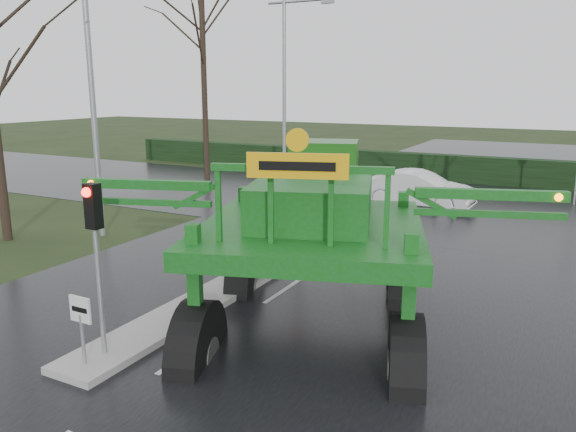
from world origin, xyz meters
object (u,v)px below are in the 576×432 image
at_px(street_light_left_near, 96,64).
at_px(white_sedan, 418,207).
at_px(street_light_left_far, 289,73).
at_px(traffic_signal_mid, 299,173).
at_px(traffic_signal_near, 95,233).
at_px(crop_sprayer, 197,222).
at_px(keep_left_sign, 81,319).

relative_size(street_light_left_near, white_sedan, 2.06).
xyz_separation_m(street_light_left_far, white_sedan, (8.50, -3.81, -5.99)).
relative_size(traffic_signal_mid, white_sedan, 0.73).
distance_m(traffic_signal_near, street_light_left_near, 10.40).
distance_m(street_light_left_near, street_light_left_far, 14.00).
distance_m(street_light_left_near, crop_sprayer, 10.63).
bearing_deg(keep_left_sign, street_light_left_far, 107.78).
bearing_deg(keep_left_sign, traffic_signal_mid, 90.00).
relative_size(keep_left_sign, traffic_signal_near, 0.38).
bearing_deg(crop_sprayer, keep_left_sign, -147.11).
relative_size(traffic_signal_near, traffic_signal_mid, 1.00).
xyz_separation_m(traffic_signal_mid, crop_sprayer, (1.41, -7.24, 0.10)).
bearing_deg(street_light_left_far, traffic_signal_mid, -61.14).
bearing_deg(traffic_signal_mid, crop_sprayer, -78.98).
relative_size(street_light_left_far, crop_sprayer, 1.03).
relative_size(keep_left_sign, street_light_left_far, 0.14).
bearing_deg(street_light_left_far, traffic_signal_near, -71.83).
distance_m(crop_sprayer, white_sedan, 16.16).
relative_size(traffic_signal_mid, street_light_left_far, 0.35).
relative_size(street_light_left_near, street_light_left_far, 1.00).
bearing_deg(keep_left_sign, white_sedan, 84.80).
height_order(traffic_signal_mid, street_light_left_far, street_light_left_far).
height_order(traffic_signal_near, white_sedan, traffic_signal_near).
distance_m(traffic_signal_near, street_light_left_far, 22.37).
relative_size(traffic_signal_near, crop_sprayer, 0.36).
distance_m(keep_left_sign, traffic_signal_near, 1.61).
bearing_deg(crop_sprayer, white_sedan, 71.00).
xyz_separation_m(traffic_signal_near, traffic_signal_mid, (0.00, 8.50, 0.00)).
height_order(keep_left_sign, street_light_left_near, street_light_left_near).
xyz_separation_m(traffic_signal_mid, street_light_left_far, (-6.89, 12.51, 3.40)).
distance_m(street_light_left_near, white_sedan, 14.56).
bearing_deg(crop_sprayer, street_light_left_far, 94.52).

